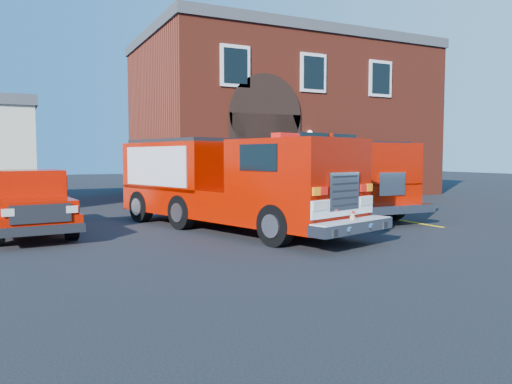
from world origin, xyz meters
name	(u,v)px	position (x,y,z in m)	size (l,w,h in m)	color
ground	(234,242)	(0.00, 0.00, 0.00)	(100.00, 100.00, 0.00)	black
parking_stripe_near	(407,221)	(6.50, 1.00, 0.00)	(0.12, 3.00, 0.01)	yellow
parking_stripe_mid	(350,212)	(6.50, 4.00, 0.00)	(0.12, 3.00, 0.01)	yellow
parking_stripe_far	(307,205)	(6.50, 7.00, 0.00)	(0.12, 3.00, 0.01)	yellow
fire_station	(280,118)	(8.99, 13.98, 4.25)	(15.20, 10.20, 8.45)	maroon
fire_engine	(228,182)	(0.69, 2.01, 1.37)	(4.79, 8.92, 2.65)	black
pickup_truck	(26,204)	(-4.54, 3.66, 0.82)	(2.38, 5.44, 1.73)	black
secondary_truck	(318,173)	(5.31, 4.38, 1.47)	(2.64, 8.30, 2.69)	black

